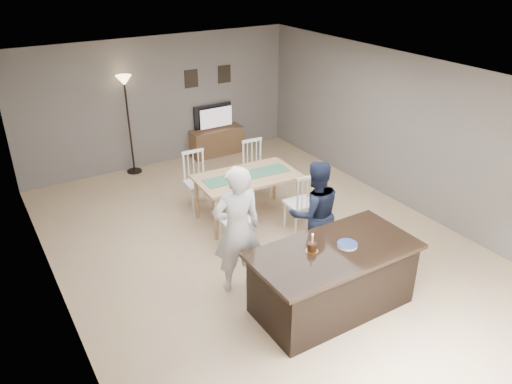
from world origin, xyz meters
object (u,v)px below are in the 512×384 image
man (315,214)px  woman (237,230)px  birthday_cake (312,247)px  dining_table (247,183)px  tv_console (217,142)px  floor_lamp (126,99)px  plate_stack (347,245)px  kitchen_island (333,278)px  television (215,117)px

man → woman: bearing=13.6°
birthday_cake → dining_table: birthday_cake is taller
tv_console → floor_lamp: floor_lamp is taller
birthday_cake → floor_lamp: size_ratio=0.12×
tv_console → floor_lamp: bearing=179.4°
plate_stack → floor_lamp: (-0.93, 5.62, 0.66)m
plate_stack → kitchen_island: bearing=170.1°
television → dining_table: 3.14m
man → floor_lamp: (-1.19, 4.61, 0.77)m
dining_table → plate_stack: bearing=-89.1°
woman → birthday_cake: size_ratio=7.36×
kitchen_island → floor_lamp: (-0.76, 5.59, 1.13)m
plate_stack → floor_lamp: floor_lamp is taller
television → plate_stack: (-1.03, -5.67, 0.06)m
man → dining_table: (-0.15, 1.67, -0.15)m
birthday_cake → plate_stack: 0.47m
tv_console → man: bearing=-99.5°
man → floor_lamp: size_ratio=0.80×
birthday_cake → floor_lamp: (-0.49, 5.47, 0.63)m
birthday_cake → floor_lamp: floor_lamp is taller
floor_lamp → kitchen_island: bearing=-82.2°
birthday_cake → plate_stack: (0.45, -0.15, -0.04)m
man → birthday_cake: 1.13m
woman → birthday_cake: (0.56, -0.91, 0.04)m
television → man: bearing=80.7°
kitchen_island → man: (0.43, 0.98, 0.36)m
television → man: (-0.77, -4.66, -0.05)m
television → dining_table: (-0.92, -2.99, -0.19)m
kitchen_island → dining_table: size_ratio=1.06×
kitchen_island → dining_table: (0.28, 2.65, 0.22)m
woman → floor_lamp: (0.07, 4.57, 0.67)m
kitchen_island → plate_stack: (0.17, -0.03, 0.47)m
tv_console → television: television is taller
woman → dining_table: woman is taller
man → plate_stack: man is taller
television → dining_table: bearing=72.9°
kitchen_island → floor_lamp: 5.75m
tv_console → birthday_cake: (-1.48, -5.45, 0.66)m
tv_console → floor_lamp: 2.34m
woman → floor_lamp: bearing=-79.3°
television → floor_lamp: bearing=1.5°
plate_stack → dining_table: size_ratio=0.13×
tv_console → birthday_cake: size_ratio=4.81×
man → floor_lamp: bearing=-59.9°
television → plate_stack: 5.76m
woman → plate_stack: 1.46m
floor_lamp → plate_stack: bearing=-80.6°
television → birthday_cake: birthday_cake is taller
television → birthday_cake: size_ratio=3.66×
television → man: size_ratio=0.56×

